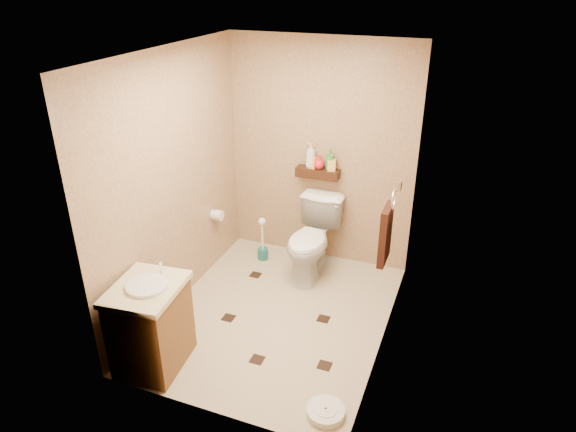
% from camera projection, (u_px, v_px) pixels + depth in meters
% --- Properties ---
extents(ground, '(2.50, 2.50, 0.00)m').
position_uv_depth(ground, '(277.00, 316.00, 4.86)').
color(ground, '#BFAF8C').
rests_on(ground, ground).
extents(wall_back, '(2.00, 0.04, 2.40)m').
position_uv_depth(wall_back, '(320.00, 154.00, 5.38)').
color(wall_back, tan).
rests_on(wall_back, ground).
extents(wall_front, '(2.00, 0.04, 2.40)m').
position_uv_depth(wall_front, '(201.00, 275.00, 3.28)').
color(wall_front, tan).
rests_on(wall_front, ground).
extents(wall_left, '(0.04, 2.50, 2.40)m').
position_uv_depth(wall_left, '(173.00, 184.00, 4.65)').
color(wall_left, tan).
rests_on(wall_left, ground).
extents(wall_right, '(0.04, 2.50, 2.40)m').
position_uv_depth(wall_right, '(394.00, 219.00, 4.01)').
color(wall_right, tan).
rests_on(wall_right, ground).
extents(ceiling, '(2.00, 2.50, 0.02)m').
position_uv_depth(ceiling, '(274.00, 53.00, 3.80)').
color(ceiling, silver).
rests_on(ceiling, wall_back).
extents(wall_shelf, '(0.46, 0.14, 0.10)m').
position_uv_depth(wall_shelf, '(318.00, 173.00, 5.39)').
color(wall_shelf, '#361B0E').
rests_on(wall_shelf, wall_back).
extents(floor_accents, '(1.21, 1.33, 0.01)m').
position_uv_depth(floor_accents, '(281.00, 317.00, 4.84)').
color(floor_accents, black).
rests_on(floor_accents, ground).
extents(toilet, '(0.47, 0.81, 0.81)m').
position_uv_depth(toilet, '(312.00, 240.00, 5.36)').
color(toilet, white).
rests_on(toilet, ground).
extents(vanity, '(0.57, 0.67, 0.87)m').
position_uv_depth(vanity, '(151.00, 325.00, 4.11)').
color(vanity, brown).
rests_on(vanity, ground).
extents(bathroom_scale, '(0.38, 0.38, 0.06)m').
position_uv_depth(bathroom_scale, '(326.00, 411.00, 3.78)').
color(bathroom_scale, white).
rests_on(bathroom_scale, ground).
extents(toilet_brush, '(0.12, 0.12, 0.51)m').
position_uv_depth(toilet_brush, '(263.00, 245.00, 5.72)').
color(toilet_brush, '#18625B').
rests_on(toilet_brush, ground).
extents(towel_ring, '(0.12, 0.30, 0.76)m').
position_uv_depth(towel_ring, '(386.00, 232.00, 4.36)').
color(towel_ring, silver).
rests_on(towel_ring, wall_right).
extents(toilet_paper, '(0.12, 0.11, 0.12)m').
position_uv_depth(toilet_paper, '(217.00, 215.00, 5.44)').
color(toilet_paper, white).
rests_on(toilet_paper, wall_left).
extents(bottle_a, '(0.12, 0.12, 0.27)m').
position_uv_depth(bottle_a, '(311.00, 155.00, 5.33)').
color(bottle_a, silver).
rests_on(bottle_a, wall_shelf).
extents(bottle_b, '(0.09, 0.09, 0.17)m').
position_uv_depth(bottle_b, '(313.00, 160.00, 5.35)').
color(bottle_b, gold).
rests_on(bottle_b, wall_shelf).
extents(bottle_c, '(0.16, 0.16, 0.15)m').
position_uv_depth(bottle_c, '(319.00, 162.00, 5.33)').
color(bottle_c, red).
rests_on(bottle_c, wall_shelf).
extents(bottle_d, '(0.11, 0.11, 0.23)m').
position_uv_depth(bottle_d, '(330.00, 160.00, 5.27)').
color(bottle_d, '#2C862E').
rests_on(bottle_d, wall_shelf).
extents(bottle_e, '(0.10, 0.10, 0.18)m').
position_uv_depth(bottle_e, '(332.00, 162.00, 5.28)').
color(bottle_e, '#FFBD54').
rests_on(bottle_e, wall_shelf).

